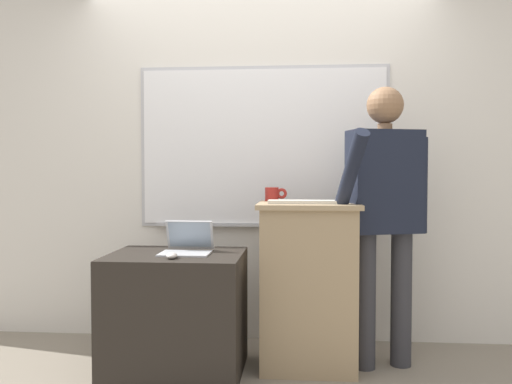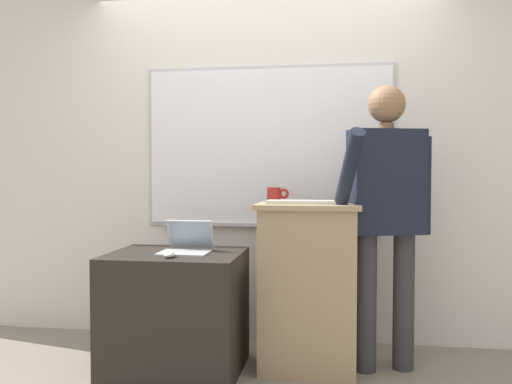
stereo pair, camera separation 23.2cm
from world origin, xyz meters
name	(u,v)px [view 1 (the left image)]	position (x,y,z in m)	size (l,w,h in m)	color
back_wall	(260,138)	(0.00, 1.14, 1.47)	(6.40, 0.17, 2.94)	silver
lectern_podium	(308,284)	(0.35, 0.55, 0.52)	(0.63, 0.52, 1.03)	tan
side_desk	(176,313)	(-0.45, 0.37, 0.36)	(0.80, 0.65, 0.73)	#28231E
person_presenter	(384,204)	(0.81, 0.57, 1.02)	(0.61, 0.64, 1.75)	#333338
laptop	(188,243)	(-0.39, 0.42, 0.79)	(0.30, 0.30, 0.19)	#B7BABF
wireless_keyboard	(306,202)	(0.33, 0.48, 1.04)	(0.46, 0.14, 0.02)	beige
computer_mouse_by_laptop	(172,256)	(-0.43, 0.18, 0.75)	(0.06, 0.10, 0.03)	silver
coffee_mug	(273,194)	(0.11, 0.73, 1.07)	(0.15, 0.09, 0.09)	maroon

